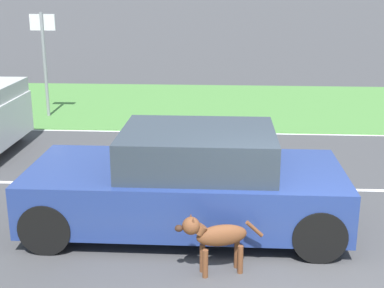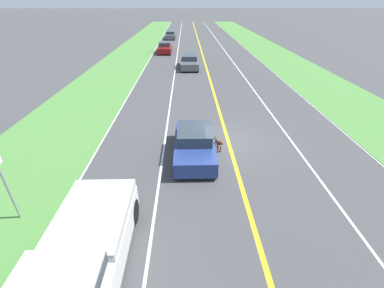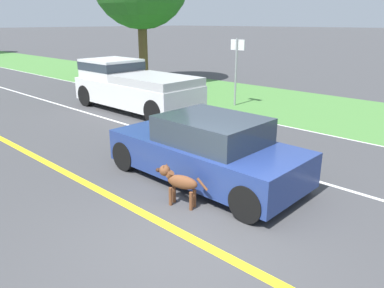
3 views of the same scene
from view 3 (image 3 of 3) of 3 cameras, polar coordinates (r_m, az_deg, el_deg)
The scene contains 8 objects.
ground_plane at distance 6.13m, azimuth -0.05°, elevation -14.25°, with size 400.00×400.00×0.00m, color #424244.
centre_divider_line at distance 6.13m, azimuth -0.05°, elevation -14.22°, with size 0.18×160.00×0.01m, color yellow.
lane_edge_line_right at distance 11.79m, azimuth 24.05°, elevation 0.43°, with size 0.14×160.00×0.01m, color white.
lane_dash_same_dir at distance 8.72m, azimuth 16.03°, elevation -4.66°, with size 0.10×160.00×0.01m, color white.
ego_car at distance 7.96m, azimuth 2.31°, elevation -1.00°, with size 1.94×4.31×1.43m.
dog at distance 6.93m, azimuth -2.10°, elevation -5.69°, with size 0.42×1.05×0.77m.
pickup_truck at distance 14.77m, azimuth -9.09°, elevation 8.87°, with size 2.13×5.36×1.84m.
street_sign at distance 15.15m, azimuth 6.77°, elevation 11.97°, with size 0.11×0.64×2.66m.
Camera 3 is at (-3.75, -3.56, 3.30)m, focal length 35.00 mm.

